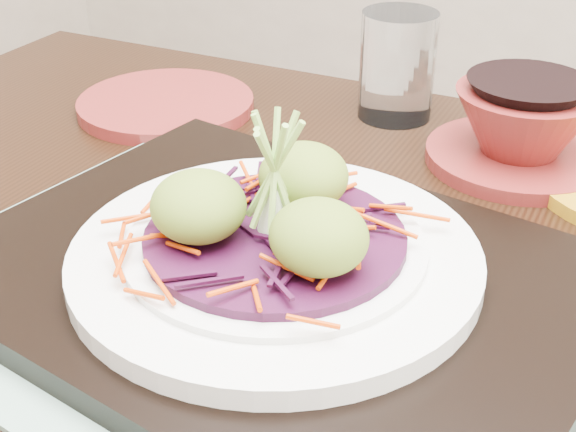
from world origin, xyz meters
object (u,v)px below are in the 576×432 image
at_px(water_glass, 397,66).
at_px(terracotta_bowl_set, 522,132).
at_px(white_plate, 275,256).
at_px(terracotta_side_plate, 166,104).
at_px(serving_tray, 275,279).
at_px(dining_table, 312,354).

distance_m(water_glass, terracotta_bowl_set, 0.16).
bearing_deg(white_plate, terracotta_bowl_set, 69.74).
bearing_deg(terracotta_side_plate, serving_tray, -43.83).
relative_size(dining_table, white_plate, 3.92).
xyz_separation_m(water_glass, terracotta_bowl_set, (0.14, -0.06, -0.02)).
height_order(white_plate, water_glass, water_glass).
distance_m(serving_tray, terracotta_bowl_set, 0.31).
distance_m(white_plate, water_glass, 0.35).
distance_m(serving_tray, water_glass, 0.35).
height_order(dining_table, serving_tray, serving_tray).
relative_size(dining_table, terracotta_bowl_set, 4.94).
relative_size(serving_tray, water_glass, 3.96).
bearing_deg(serving_tray, white_plate, 99.41).
distance_m(dining_table, white_plate, 0.14).
height_order(serving_tray, terracotta_side_plate, serving_tray).
height_order(white_plate, terracotta_side_plate, white_plate).
bearing_deg(terracotta_bowl_set, water_glass, 158.51).
bearing_deg(dining_table, terracotta_side_plate, 143.34).
distance_m(dining_table, serving_tray, 0.12).
bearing_deg(water_glass, terracotta_side_plate, -157.21).
distance_m(serving_tray, terracotta_side_plate, 0.36).
xyz_separation_m(terracotta_side_plate, water_glass, (0.23, 0.09, 0.05)).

